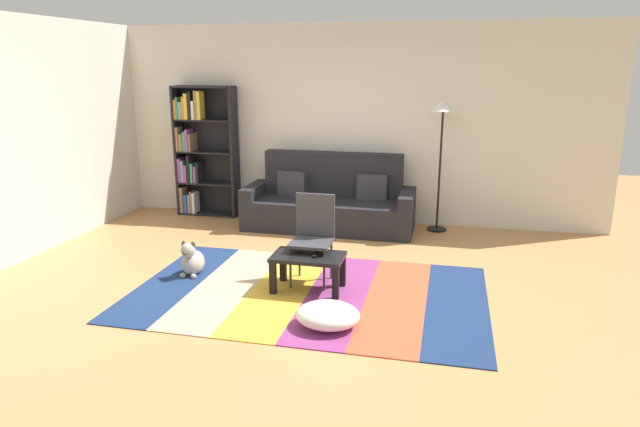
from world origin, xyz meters
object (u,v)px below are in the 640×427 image
Objects in this scene: bookshelf at (199,151)px; pouf at (328,315)px; coffee_table at (308,262)px; couch at (330,204)px; tv_remote at (316,255)px; dog at (192,261)px; folding_chair at (313,231)px; standing_lamp at (442,122)px.

bookshelf is 4.23m from pouf.
bookshelf reaches higher than coffee_table.
couch is at bearing -8.11° from bookshelf.
tv_remote is (2.33, -2.48, -0.57)m from bookshelf.
coffee_table is 4.65× the size of tv_remote.
folding_chair reaches higher than dog.
pouf is at bearing -64.11° from coffee_table.
coffee_table is at bearing -83.33° from couch.
dog is (-1.65, 0.87, 0.05)m from pouf.
bookshelf reaches higher than pouf.
dog is at bearing -159.64° from folding_chair.
coffee_table is 0.84m from pouf.
folding_chair is at bearing 107.20° from tv_remote.
folding_chair is at bearing 92.69° from coffee_table.
couch is at bearing 97.42° from tv_remote.
folding_chair is at bearing -118.90° from standing_lamp.
dog is 1.34m from folding_chair.
tv_remote is (-0.28, 0.74, 0.27)m from pouf.
folding_chair is (-0.09, 0.26, 0.16)m from tv_remote.
bookshelf is 3.42m from coffee_table.
standing_lamp is 1.92× the size of folding_chair.
couch is 2.21m from coffee_table.
coffee_table is at bearing 115.89° from pouf.
dog is 1.39m from tv_remote.
bookshelf is 3.18m from folding_chair.
bookshelf reaches higher than standing_lamp.
couch reaches higher than coffee_table.
dog is at bearing 173.45° from tv_remote.
bookshelf is (-2.00, 0.28, 0.61)m from couch.
dog is (-1.04, -2.07, -0.18)m from couch.
standing_lamp is at bearing 75.54° from pouf.
bookshelf is at bearing 132.01° from tv_remote.
pouf is (0.36, -0.74, -0.18)m from coffee_table.
couch is 3.01m from pouf.
couch is at bearing 111.61° from folding_chair.
coffee_table is at bearing -115.97° from standing_lamp.
couch is 5.69× the size of dog.
bookshelf is 2.66m from dog.
tv_remote is at bearing 111.09° from pouf.
dog reaches higher than pouf.
coffee_table is 0.78× the size of folding_chair.
bookshelf is 4.69× the size of dog.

